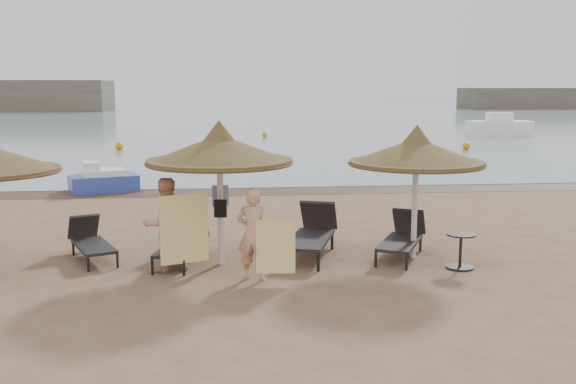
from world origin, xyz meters
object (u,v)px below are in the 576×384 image
at_px(lounger_far_left, 91,240).
at_px(lounger_near_right, 312,232).
at_px(person_right, 253,226).
at_px(side_table, 460,252).
at_px(lounger_far_right, 403,236).
at_px(pedal_boat, 103,180).
at_px(person_left, 165,217).
at_px(palapa_center, 219,150).
at_px(lounger_near_left, 183,241).
at_px(palapa_right, 416,152).

relative_size(lounger_far_left, lounger_near_right, 0.80).
xyz_separation_m(lounger_far_left, person_right, (2.99, -1.67, 0.57)).
bearing_deg(lounger_near_right, side_table, -8.21).
distance_m(lounger_far_right, person_right, 3.22).
xyz_separation_m(lounger_far_right, pedal_boat, (-7.13, 8.37, -0.02)).
relative_size(lounger_far_left, person_left, 0.92).
relative_size(palapa_center, person_left, 1.38).
xyz_separation_m(lounger_far_left, person_left, (1.49, -1.00, 0.62)).
bearing_deg(lounger_near_right, lounger_near_left, -157.07).
height_order(lounger_near_left, person_left, person_left).
distance_m(lounger_near_left, side_table, 5.04).
bearing_deg(person_left, person_right, 135.85).
xyz_separation_m(palapa_center, lounger_far_left, (-2.45, 0.67, -1.75)).
bearing_deg(side_table, palapa_center, 170.75).
bearing_deg(side_table, pedal_boat, 130.23).
xyz_separation_m(palapa_center, lounger_far_right, (3.45, 0.28, -1.72)).
bearing_deg(lounger_far_left, lounger_near_left, -34.16).
bearing_deg(palapa_right, pedal_boat, 130.41).
bearing_deg(pedal_boat, lounger_far_right, -69.18).
relative_size(palapa_center, person_right, 1.45).
distance_m(lounger_far_right, person_left, 4.49).
bearing_deg(person_left, lounger_far_left, -54.12).
relative_size(lounger_far_left, pedal_boat, 0.78).
xyz_separation_m(lounger_far_right, person_left, (-4.41, -0.62, 0.59)).
xyz_separation_m(palapa_right, lounger_near_right, (-1.86, 0.45, -1.57)).
bearing_deg(person_right, lounger_near_left, -28.58).
bearing_deg(lounger_far_left, side_table, -35.41).
relative_size(lounger_far_right, person_right, 1.05).
height_order(lounger_far_right, person_left, person_left).
bearing_deg(lounger_near_left, lounger_near_right, 16.48).
xyz_separation_m(side_table, pedal_boat, (-7.90, 9.34, 0.05)).
bearing_deg(lounger_near_right, person_right, -109.38).
bearing_deg(person_right, person_left, -5.10).
xyz_separation_m(palapa_center, person_left, (-0.96, -0.34, -1.13)).
distance_m(lounger_near_left, pedal_boat, 8.82).
relative_size(person_left, pedal_boat, 0.84).
relative_size(palapa_center, side_table, 4.20).
distance_m(lounger_near_left, person_left, 0.94).
bearing_deg(lounger_near_left, pedal_boat, 121.57).
relative_size(lounger_far_left, lounger_far_right, 0.93).
xyz_separation_m(palapa_right, lounger_far_left, (-6.06, 0.57, -1.66)).
xyz_separation_m(lounger_near_right, pedal_boat, (-5.42, 8.10, -0.08)).
bearing_deg(lounger_far_right, lounger_near_left, -153.87).
xyz_separation_m(lounger_far_left, lounger_near_right, (4.19, -0.12, 0.08)).
bearing_deg(palapa_right, lounger_far_right, 130.83).
bearing_deg(palapa_right, lounger_near_left, 176.62).
relative_size(lounger_near_left, lounger_near_right, 0.87).
height_order(palapa_right, side_table, palapa_right).
bearing_deg(lounger_far_right, pedal_boat, 157.50).
bearing_deg(palapa_right, side_table, -51.78).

